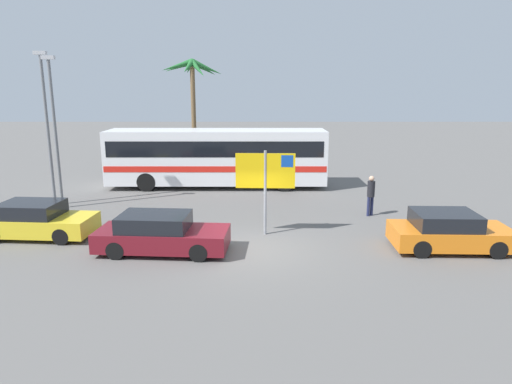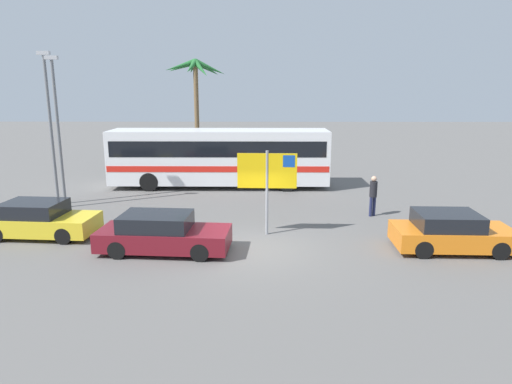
{
  "view_description": "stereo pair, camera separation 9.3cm",
  "coord_description": "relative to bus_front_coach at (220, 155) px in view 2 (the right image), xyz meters",
  "views": [
    {
      "loc": [
        0.26,
        -14.78,
        5.45
      ],
      "look_at": [
        0.18,
        3.24,
        1.3
      ],
      "focal_mm": 31.91,
      "sensor_mm": 36.0,
      "label": 1
    },
    {
      "loc": [
        0.35,
        -14.78,
        5.45
      ],
      "look_at": [
        0.18,
        3.24,
        1.3
      ],
      "focal_mm": 31.91,
      "sensor_mm": 36.0,
      "label": 2
    }
  ],
  "objects": [
    {
      "name": "car_orange",
      "position": [
        8.78,
        -10.21,
        -1.15
      ],
      "size": [
        4.0,
        1.96,
        1.32
      ],
      "rotation": [
        0.0,
        0.0,
        -0.03
      ],
      "color": "orange",
      "rests_on": "ground"
    },
    {
      "name": "bus_front_coach",
      "position": [
        0.0,
        0.0,
        0.0
      ],
      "size": [
        11.97,
        2.63,
        3.17
      ],
      "color": "white",
      "rests_on": "ground"
    },
    {
      "name": "palm_tree_seaside",
      "position": [
        -2.16,
        6.73,
        4.34
      ],
      "size": [
        4.16,
        4.19,
        7.35
      ],
      "color": "brown",
      "rests_on": "ground"
    },
    {
      "name": "lamp_post_right_side",
      "position": [
        -7.4,
        -4.07,
        2.06
      ],
      "size": [
        0.56,
        0.2,
        7.03
      ],
      "color": "slate",
      "rests_on": "ground"
    },
    {
      "name": "lamp_post_left_side",
      "position": [
        -6.81,
        -4.63,
        1.94
      ],
      "size": [
        0.56,
        0.2,
        6.8
      ],
      "color": "slate",
      "rests_on": "ground"
    },
    {
      "name": "car_yellow",
      "position": [
        -5.99,
        -8.84,
        -1.15
      ],
      "size": [
        4.17,
        2.07,
        1.32
      ],
      "rotation": [
        0.0,
        0.0,
        -0.07
      ],
      "color": "yellow",
      "rests_on": "ground"
    },
    {
      "name": "ferry_sign",
      "position": [
        2.57,
        -8.54,
        0.54
      ],
      "size": [
        2.2,
        0.14,
        3.2
      ],
      "rotation": [
        0.0,
        0.0,
        -0.03
      ],
      "color": "gray",
      "rests_on": "ground"
    },
    {
      "name": "pedestrian_by_bus",
      "position": [
        7.13,
        -5.98,
        -0.74
      ],
      "size": [
        0.32,
        0.32,
        1.76
      ],
      "rotation": [
        0.0,
        0.0,
        2.03
      ],
      "color": "#1E2347",
      "rests_on": "ground"
    },
    {
      "name": "car_maroon",
      "position": [
        -1.04,
        -10.45,
        -1.15
      ],
      "size": [
        4.51,
        2.04,
        1.32
      ],
      "rotation": [
        0.0,
        0.0,
        -0.07
      ],
      "color": "maroon",
      "rests_on": "ground"
    },
    {
      "name": "ground",
      "position": [
        1.91,
        -10.27,
        -1.78
      ],
      "size": [
        120.0,
        120.0,
        0.0
      ],
      "primitive_type": "plane",
      "color": "#605E5B"
    }
  ]
}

